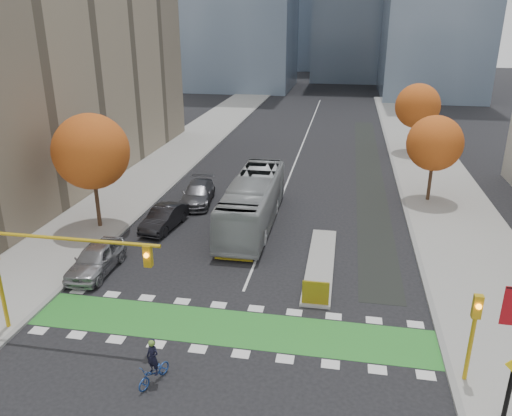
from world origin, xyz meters
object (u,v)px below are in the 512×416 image
at_px(parked_car_c, 198,193).
at_px(traffic_signal_east, 474,326).
at_px(traffic_signal_west, 45,259).
at_px(parked_car_a, 96,259).
at_px(tree_west, 91,152).
at_px(tree_east_far, 418,106).
at_px(parked_car_b, 164,218).
at_px(bus, 253,202).
at_px(hazard_board, 316,293).
at_px(cyclist, 154,369).
at_px(tree_east_near, 435,143).

bearing_deg(parked_car_c, traffic_signal_east, -54.68).
bearing_deg(traffic_signal_west, parked_car_a, 99.84).
xyz_separation_m(tree_west, parked_car_a, (3.00, -6.34, -4.75)).
xyz_separation_m(traffic_signal_east, parked_car_a, (-19.50, 6.17, -1.87)).
xyz_separation_m(parked_car_a, parked_car_c, (2.50, 12.51, -0.04)).
height_order(tree_east_far, traffic_signal_west, tree_east_far).
bearing_deg(tree_east_far, parked_car_b, -128.15).
height_order(traffic_signal_east, bus, traffic_signal_east).
bearing_deg(traffic_signal_west, traffic_signal_east, 0.01).
bearing_deg(parked_car_c, parked_car_a, -108.29).
distance_m(bus, parked_car_c, 6.47).
relative_size(hazard_board, tree_east_far, 0.18).
height_order(cyclist, parked_car_c, cyclist).
relative_size(tree_east_near, traffic_signal_west, 0.83).
distance_m(tree_east_near, tree_east_far, 16.01).
bearing_deg(cyclist, parked_car_c, 122.76).
relative_size(tree_west, tree_east_near, 1.16).
bearing_deg(tree_east_near, hazard_board, -114.20).
height_order(traffic_signal_west, traffic_signal_east, traffic_signal_west).
relative_size(tree_west, traffic_signal_west, 0.96).
height_order(tree_east_near, parked_car_c, tree_east_near).
relative_size(tree_west, bus, 0.64).
height_order(tree_west, traffic_signal_west, tree_west).
bearing_deg(bus, cyclist, -93.19).
height_order(hazard_board, cyclist, cyclist).
bearing_deg(tree_east_near, cyclist, -119.59).
height_order(bus, parked_car_c, bus).
height_order(traffic_signal_east, parked_car_c, traffic_signal_east).
distance_m(tree_east_far, parked_car_a, 39.08).
xyz_separation_m(tree_east_near, tree_east_far, (0.50, 16.00, 0.38)).
bearing_deg(tree_west, cyclist, -56.39).
bearing_deg(traffic_signal_east, traffic_signal_west, -179.99).
bearing_deg(bus, traffic_signal_east, -52.27).
bearing_deg(bus, tree_west, -167.27).
distance_m(hazard_board, tree_west, 18.44).
bearing_deg(traffic_signal_west, parked_car_c, 85.62).
distance_m(tree_east_near, traffic_signal_west, 30.08).
relative_size(parked_car_a, parked_car_c, 0.89).
relative_size(tree_east_far, traffic_signal_east, 1.87).
xyz_separation_m(tree_east_far, traffic_signal_east, (-2.00, -38.51, -2.51)).
height_order(hazard_board, bus, bus).
bearing_deg(tree_east_far, bus, -120.34).
height_order(tree_east_near, bus, tree_east_near).
height_order(parked_car_a, parked_car_c, parked_car_a).
xyz_separation_m(hazard_board, tree_west, (-16.00, 7.80, 4.82)).
bearing_deg(hazard_board, bus, 117.05).
height_order(tree_west, parked_car_b, tree_west).
xyz_separation_m(tree_west, parked_car_c, (5.50, 6.17, -4.79)).
xyz_separation_m(tree_west, bus, (10.74, 2.50, -3.83)).
xyz_separation_m(tree_east_far, parked_car_c, (-19.00, -19.83, -4.42)).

